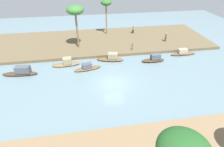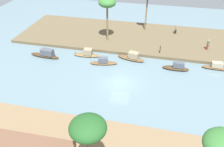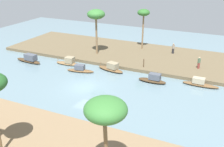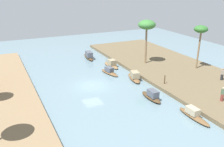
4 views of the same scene
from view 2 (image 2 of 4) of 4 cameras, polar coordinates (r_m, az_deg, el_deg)
The scene contains 13 objects.
river_water at distance 30.33m, azimuth 1.83°, elevation -2.25°, with size 67.63×67.63×0.00m, color slate.
riverbank_left at distance 42.02m, azimuth 5.62°, elevation 8.68°, with size 40.18×12.85×0.46m, color brown.
sampan_midstream at distance 33.86m, azimuth 15.28°, elevation 1.52°, with size 3.61×1.07×1.24m.
sampan_foreground at distance 37.08m, azimuth -15.62°, elevation 4.50°, with size 4.80×1.47×1.35m.
sampan_near_left_bank at distance 34.02m, azimuth -2.07°, elevation 2.80°, with size 4.00×1.73×1.05m.
sampan_upstream_small at distance 36.25m, azimuth -5.98°, elevation 4.77°, with size 4.10×1.44×1.21m.
sampan_with_tall_canopy at distance 35.16m, azimuth 4.78°, elevation 3.95°, with size 4.31×2.06×1.30m.
sampan_downstream_large at distance 35.91m, azimuth 24.07°, elevation 1.45°, with size 4.38×0.88×1.09m.
person_on_near_bank at distance 39.68m, azimuth 21.99°, elevation 6.31°, with size 0.46×0.46×1.68m.
person_by_mooring at distance 43.86m, azimuth 15.06°, elevation 10.12°, with size 0.50×0.50×1.66m.
mooring_post at distance 36.69m, azimuth 11.49°, elevation 5.72°, with size 0.14×0.14×1.16m, color #4C3823.
palm_tree_left_far at distance 38.05m, azimuth -1.17°, elevation 16.45°, with size 2.75×2.75×7.05m.
palm_tree_right_tall at distance 15.72m, azimuth -5.80°, elevation -13.18°, with size 2.49×2.49×6.63m.
Camera 2 is at (-4.62, 24.24, 17.63)m, focal length 38.07 mm.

